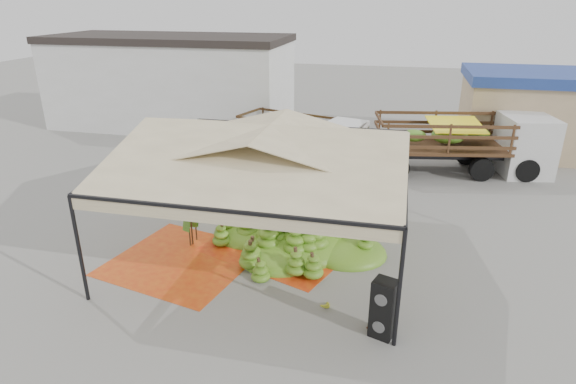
% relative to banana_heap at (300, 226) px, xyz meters
% --- Properties ---
extents(ground, '(90.00, 90.00, 0.00)m').
position_rel_banana_heap_xyz_m(ground, '(-0.88, -0.31, -0.65)').
color(ground, slate).
rests_on(ground, ground).
extents(canopy_tent, '(8.10, 8.10, 4.00)m').
position_rel_banana_heap_xyz_m(canopy_tent, '(-0.88, -0.31, 2.64)').
color(canopy_tent, black).
rests_on(canopy_tent, ground).
extents(building_white, '(14.30, 6.30, 5.40)m').
position_rel_banana_heap_xyz_m(building_white, '(-10.88, 13.69, 2.06)').
color(building_white, silver).
rests_on(building_white, ground).
extents(building_tan, '(6.30, 5.30, 4.10)m').
position_rel_banana_heap_xyz_m(building_tan, '(9.12, 12.69, 1.42)').
color(building_tan, tan).
rests_on(building_tan, ground).
extents(tarp_left, '(4.73, 4.58, 0.01)m').
position_rel_banana_heap_xyz_m(tarp_left, '(-3.30, -1.87, -0.65)').
color(tarp_left, '#C85912').
rests_on(tarp_left, ground).
extents(tarp_right, '(5.62, 5.74, 0.01)m').
position_rel_banana_heap_xyz_m(tarp_right, '(-0.42, 0.19, -0.65)').
color(tarp_right, '#D95C14').
rests_on(tarp_right, ground).
extents(banana_heap, '(7.31, 6.58, 1.31)m').
position_rel_banana_heap_xyz_m(banana_heap, '(0.00, 0.00, 0.00)').
color(banana_heap, '#557718').
rests_on(banana_heap, ground).
extents(hand_yellow_a, '(0.55, 0.50, 0.20)m').
position_rel_banana_heap_xyz_m(hand_yellow_a, '(1.28, -3.19, -0.55)').
color(hand_yellow_a, gold).
rests_on(hand_yellow_a, ground).
extents(hand_yellow_b, '(0.41, 0.34, 0.18)m').
position_rel_banana_heap_xyz_m(hand_yellow_b, '(0.69, -1.63, -0.56)').
color(hand_yellow_b, gold).
rests_on(hand_yellow_b, ground).
extents(hand_red_a, '(0.57, 0.55, 0.20)m').
position_rel_banana_heap_xyz_m(hand_red_a, '(0.12, -1.31, -0.55)').
color(hand_red_a, '#612816').
rests_on(hand_red_a, ground).
extents(hand_red_b, '(0.43, 0.37, 0.18)m').
position_rel_banana_heap_xyz_m(hand_red_b, '(2.46, -3.82, -0.56)').
color(hand_red_b, '#532613').
rests_on(hand_red_b, ground).
extents(hand_green, '(0.59, 0.55, 0.22)m').
position_rel_banana_heap_xyz_m(hand_green, '(-0.96, -1.83, -0.55)').
color(hand_green, '#3C7919').
rests_on(hand_green, ground).
extents(hanging_bunches, '(4.74, 0.24, 0.20)m').
position_rel_banana_heap_xyz_m(hanging_bunches, '(-1.27, 1.24, 1.97)').
color(hanging_bunches, '#357618').
rests_on(hanging_bunches, ground).
extents(speaker_stack, '(0.66, 0.62, 1.49)m').
position_rel_banana_heap_xyz_m(speaker_stack, '(2.82, -4.01, 0.09)').
color(speaker_stack, black).
rests_on(speaker_stack, ground).
extents(banana_leaves, '(0.96, 1.36, 3.70)m').
position_rel_banana_heap_xyz_m(banana_leaves, '(-3.47, -0.63, -0.65)').
color(banana_leaves, '#397820').
rests_on(banana_leaves, ground).
extents(vendor, '(0.58, 0.40, 1.54)m').
position_rel_banana_heap_xyz_m(vendor, '(-0.45, 4.77, 0.12)').
color(vendor, gray).
rests_on(vendor, ground).
extents(truck_left, '(6.54, 3.87, 2.13)m').
position_rel_banana_heap_xyz_m(truck_left, '(-1.52, 8.61, 0.66)').
color(truck_left, '#4D2F19').
rests_on(truck_left, ground).
extents(truck_right, '(7.94, 3.91, 2.61)m').
position_rel_banana_heap_xyz_m(truck_right, '(6.00, 8.59, 0.95)').
color(truck_right, '#4C3119').
rests_on(truck_right, ground).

